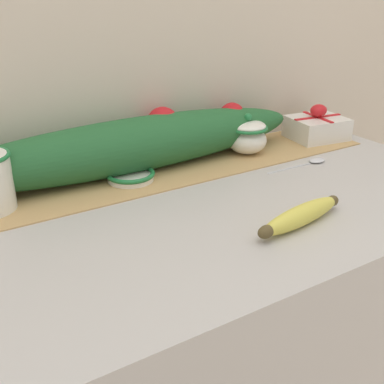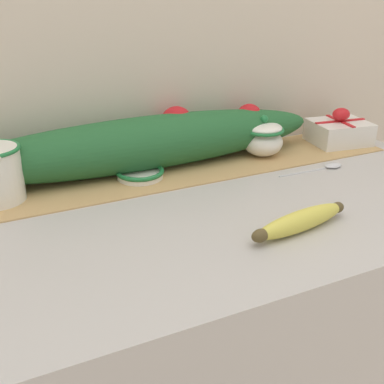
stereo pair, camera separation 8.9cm
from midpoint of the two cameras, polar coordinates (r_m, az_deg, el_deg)
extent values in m
cube|color=#B7B2AD|center=(1.20, 2.08, -21.58)|extent=(1.33, 0.63, 0.89)
cube|color=beige|center=(1.15, -5.50, 18.88)|extent=(2.13, 0.04, 2.40)
cube|color=tan|center=(1.10, -2.45, 2.04)|extent=(1.22, 0.20, 0.00)
ellipsoid|color=white|center=(1.23, 10.46, 5.79)|extent=(0.10, 0.10, 0.07)
torus|color=#1E7038|center=(1.22, 10.57, 7.23)|extent=(0.10, 0.10, 0.01)
ellipsoid|color=white|center=(1.22, 10.59, 7.48)|extent=(0.09, 0.09, 0.02)
sphere|color=#1E7038|center=(1.22, 10.67, 8.47)|extent=(0.02, 0.02, 0.02)
cylinder|color=white|center=(1.08, -3.83, 1.90)|extent=(0.10, 0.10, 0.01)
torus|color=#1E7038|center=(1.08, -3.84, 2.40)|extent=(0.11, 0.11, 0.01)
ellipsoid|color=#DBCC4C|center=(0.89, 15.65, -3.37)|extent=(0.21, 0.07, 0.04)
ellipsoid|color=brown|center=(0.82, 11.21, -5.17)|extent=(0.04, 0.03, 0.02)
ellipsoid|color=brown|center=(0.96, 19.44, -1.81)|extent=(0.03, 0.02, 0.02)
cube|color=silver|center=(1.16, 15.18, 2.23)|extent=(0.13, 0.01, 0.00)
ellipsoid|color=silver|center=(1.21, 18.42, 2.98)|extent=(0.04, 0.03, 0.01)
cube|color=silver|center=(1.38, 18.81, 6.70)|extent=(0.16, 0.14, 0.06)
cube|color=red|center=(1.38, 18.98, 7.94)|extent=(0.15, 0.03, 0.00)
cube|color=red|center=(1.38, 18.98, 7.94)|extent=(0.03, 0.13, 0.00)
ellipsoid|color=red|center=(1.37, 19.08, 8.66)|extent=(0.05, 0.04, 0.03)
ellipsoid|color=#235B2D|center=(1.12, -3.31, 5.73)|extent=(0.90, 0.14, 0.12)
sphere|color=red|center=(1.04, -17.32, 4.54)|extent=(0.05, 0.05, 0.05)
sphere|color=red|center=(1.08, -8.12, 6.09)|extent=(0.07, 0.07, 0.07)
sphere|color=red|center=(1.16, 0.39, 8.16)|extent=(0.08, 0.08, 0.08)
sphere|color=red|center=(1.26, 8.84, 8.77)|extent=(0.07, 0.07, 0.07)
camera|label=1|loc=(0.04, -87.14, 1.27)|focal=45.00mm
camera|label=2|loc=(0.04, 92.86, -1.27)|focal=45.00mm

